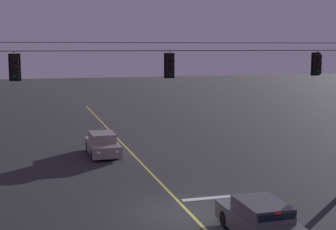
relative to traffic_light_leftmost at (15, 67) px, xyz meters
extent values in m
plane|color=#28282B|center=(6.74, -2.22, -6.00)|extent=(180.00, 180.00, 0.00)
cube|color=#D1C64C|center=(6.74, 6.02, -6.00)|extent=(0.14, 60.00, 0.01)
cube|color=silver|center=(8.64, -0.58, -6.00)|extent=(3.40, 0.36, 0.01)
cylinder|color=black|center=(6.74, 0.02, 0.65)|extent=(19.58, 0.03, 0.03)
cylinder|color=black|center=(6.74, 0.02, 1.00)|extent=(19.58, 0.02, 0.02)
cylinder|color=black|center=(0.00, 0.02, 0.56)|extent=(0.04, 0.04, 0.18)
cube|color=black|center=(0.00, 0.02, -0.01)|extent=(0.32, 0.26, 0.96)
cube|color=black|center=(0.00, 0.16, -0.01)|extent=(0.48, 0.03, 1.12)
sphere|color=#380A0A|center=(0.00, -0.14, 0.28)|extent=(0.17, 0.17, 0.17)
cylinder|color=black|center=(0.00, -0.18, 0.33)|extent=(0.20, 0.10, 0.20)
sphere|color=#3D280A|center=(0.00, -0.14, -0.01)|extent=(0.17, 0.17, 0.17)
cylinder|color=black|center=(0.00, -0.18, 0.04)|extent=(0.20, 0.10, 0.20)
sphere|color=#1ED83F|center=(0.00, -0.14, -0.29)|extent=(0.17, 0.17, 0.17)
cylinder|color=black|center=(0.00, -0.18, -0.25)|extent=(0.20, 0.10, 0.20)
cylinder|color=black|center=(6.55, 0.02, 0.56)|extent=(0.04, 0.04, 0.18)
cube|color=black|center=(6.55, 0.02, -0.01)|extent=(0.32, 0.26, 0.96)
cube|color=black|center=(6.55, 0.16, -0.01)|extent=(0.48, 0.03, 1.12)
sphere|color=#380A0A|center=(6.55, -0.14, 0.28)|extent=(0.17, 0.17, 0.17)
cylinder|color=black|center=(6.55, -0.18, 0.33)|extent=(0.20, 0.10, 0.20)
sphere|color=#3D280A|center=(6.55, -0.14, -0.01)|extent=(0.17, 0.17, 0.17)
cylinder|color=black|center=(6.55, -0.18, 0.04)|extent=(0.20, 0.10, 0.20)
sphere|color=#1ED83F|center=(6.55, -0.14, -0.29)|extent=(0.17, 0.17, 0.17)
cylinder|color=black|center=(6.55, -0.18, -0.25)|extent=(0.20, 0.10, 0.20)
cylinder|color=black|center=(13.92, 0.02, 0.56)|extent=(0.04, 0.04, 0.18)
cube|color=black|center=(13.92, 0.02, -0.01)|extent=(0.32, 0.26, 0.96)
cube|color=black|center=(13.92, 0.16, -0.01)|extent=(0.48, 0.03, 1.12)
sphere|color=#380A0A|center=(13.92, -0.14, 0.28)|extent=(0.17, 0.17, 0.17)
cylinder|color=black|center=(13.92, -0.18, 0.33)|extent=(0.20, 0.10, 0.20)
sphere|color=#3D280A|center=(13.92, -0.14, -0.01)|extent=(0.17, 0.17, 0.17)
cylinder|color=black|center=(13.92, -0.18, 0.04)|extent=(0.20, 0.10, 0.20)
sphere|color=#1ED83F|center=(13.92, -0.14, -0.29)|extent=(0.17, 0.17, 0.17)
cylinder|color=black|center=(13.92, -0.18, -0.25)|extent=(0.20, 0.10, 0.20)
cube|color=#4C4C51|center=(8.34, -5.48, -5.49)|extent=(1.80, 4.30, 0.68)
cube|color=#4C4C51|center=(8.34, -5.60, -4.88)|extent=(1.51, 2.15, 0.54)
cube|color=black|center=(8.34, -4.66, -4.88)|extent=(1.40, 0.21, 0.48)
cube|color=black|center=(8.34, -6.66, -4.88)|extent=(1.37, 0.18, 0.46)
cylinder|color=black|center=(7.55, -4.15, -5.68)|extent=(0.22, 0.64, 0.64)
cylinder|color=black|center=(9.14, -4.15, -5.68)|extent=(0.22, 0.64, 0.64)
cube|color=red|center=(8.34, -6.77, -4.65)|extent=(0.24, 0.04, 0.06)
cube|color=gray|center=(4.88, 9.79, -5.49)|extent=(1.80, 4.30, 0.68)
cube|color=gray|center=(4.88, 9.91, -4.88)|extent=(1.51, 2.15, 0.54)
cube|color=black|center=(4.88, 8.97, -4.88)|extent=(1.40, 0.21, 0.48)
cube|color=black|center=(4.88, 10.97, -4.88)|extent=(1.37, 0.18, 0.46)
cylinder|color=black|center=(5.68, 8.46, -5.68)|extent=(0.22, 0.64, 0.64)
cylinder|color=black|center=(4.09, 8.46, -5.68)|extent=(0.22, 0.64, 0.64)
cylinder|color=black|center=(5.68, 11.12, -5.68)|extent=(0.22, 0.64, 0.64)
cylinder|color=black|center=(4.09, 11.12, -5.68)|extent=(0.22, 0.64, 0.64)
sphere|color=white|center=(5.44, 7.62, -5.43)|extent=(0.20, 0.20, 0.20)
sphere|color=white|center=(4.33, 7.62, -5.43)|extent=(0.20, 0.20, 0.20)
camera|label=1|loc=(0.58, -20.82, 0.84)|focal=52.45mm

